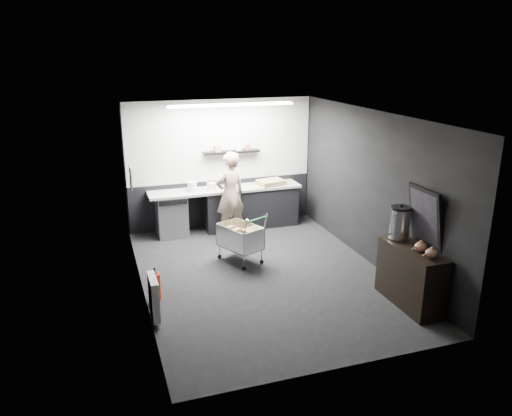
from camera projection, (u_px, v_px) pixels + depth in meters
name	position (u px, v px, depth m)	size (l,w,h in m)	color
floor	(263.00, 275.00, 8.49)	(5.50, 5.50, 0.00)	black
ceiling	(264.00, 115.00, 7.67)	(5.50, 5.50, 0.00)	silver
wall_back	(221.00, 164.00, 10.56)	(5.50, 5.50, 0.00)	black
wall_front	(344.00, 266.00, 5.59)	(5.50, 5.50, 0.00)	black
wall_left	(138.00, 211.00, 7.48)	(5.50, 5.50, 0.00)	black
wall_right	(372.00, 189.00, 8.68)	(5.50, 5.50, 0.00)	black
kitchen_wall_panel	(221.00, 141.00, 10.39)	(3.95, 0.02, 1.70)	silver
dado_panel	(222.00, 202.00, 10.80)	(3.95, 0.02, 1.00)	black
floating_shelf	(232.00, 152.00, 10.42)	(1.20, 0.22, 0.04)	black
wall_clock	(284.00, 123.00, 10.71)	(0.20, 0.20, 0.03)	silver
poster	(131.00, 178.00, 8.60)	(0.02, 0.30, 0.40)	white
poster_red_band	(131.00, 174.00, 8.58)	(0.01, 0.22, 0.10)	red
radiator	(154.00, 297.00, 6.99)	(0.10, 0.50, 0.60)	silver
ceiling_strip	(232.00, 105.00, 9.35)	(2.40, 0.20, 0.04)	white
prep_counter	(232.00, 208.00, 10.58)	(3.20, 0.61, 0.90)	black
person	(230.00, 195.00, 9.99)	(0.64, 0.42, 1.76)	beige
shopping_cart	(240.00, 238.00, 8.91)	(0.81, 1.04, 0.92)	silver
sideboard	(411.00, 268.00, 7.39)	(0.51, 1.20, 1.79)	black
fire_extinguisher	(155.00, 285.00, 7.55)	(0.16, 0.16, 0.52)	red
cardboard_box	(271.00, 182.00, 10.64)	(0.54, 0.41, 0.11)	#987E51
pink_tub	(192.00, 187.00, 10.16)	(0.19, 0.19, 0.19)	white
white_container	(212.00, 186.00, 10.24)	(0.17, 0.14, 0.15)	silver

